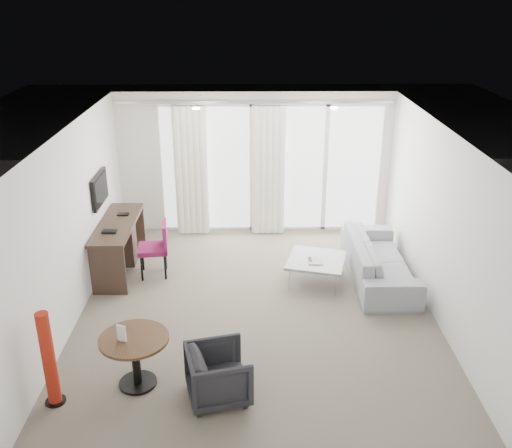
{
  "coord_description": "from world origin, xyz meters",
  "views": [
    {
      "loc": [
        -0.08,
        -7.06,
        4.32
      ],
      "look_at": [
        0.0,
        0.6,
        1.1
      ],
      "focal_mm": 40.0,
      "sensor_mm": 36.0,
      "label": 1
    }
  ],
  "objects_px": {
    "sofa": "(379,259)",
    "coffee_table": "(316,270)",
    "desk_chair": "(153,249)",
    "red_lamp": "(49,359)",
    "rattan_chair_b": "(356,185)",
    "desk": "(119,246)",
    "tub_armchair": "(219,374)",
    "rattan_chair_a": "(278,181)",
    "round_table": "(136,361)"
  },
  "relations": [
    {
      "from": "desk",
      "to": "rattan_chair_a",
      "type": "distance_m",
      "value": 4.36
    },
    {
      "from": "round_table",
      "to": "coffee_table",
      "type": "relative_size",
      "value": 0.93
    },
    {
      "from": "desk",
      "to": "rattan_chair_b",
      "type": "bearing_deg",
      "value": 35.71
    },
    {
      "from": "desk_chair",
      "to": "red_lamp",
      "type": "height_order",
      "value": "red_lamp"
    },
    {
      "from": "round_table",
      "to": "sofa",
      "type": "distance_m",
      "value": 4.23
    },
    {
      "from": "red_lamp",
      "to": "rattan_chair_a",
      "type": "bearing_deg",
      "value": 67.14
    },
    {
      "from": "desk_chair",
      "to": "sofa",
      "type": "bearing_deg",
      "value": -9.62
    },
    {
      "from": "rattan_chair_a",
      "to": "red_lamp",
      "type": "bearing_deg",
      "value": -88.54
    },
    {
      "from": "desk_chair",
      "to": "round_table",
      "type": "distance_m",
      "value": 2.75
    },
    {
      "from": "round_table",
      "to": "rattan_chair_a",
      "type": "distance_m",
      "value": 6.62
    },
    {
      "from": "sofa",
      "to": "coffee_table",
      "type": "bearing_deg",
      "value": 95.6
    },
    {
      "from": "desk",
      "to": "desk_chair",
      "type": "relative_size",
      "value": 1.97
    },
    {
      "from": "desk",
      "to": "sofa",
      "type": "relative_size",
      "value": 0.79
    },
    {
      "from": "rattan_chair_a",
      "to": "rattan_chair_b",
      "type": "bearing_deg",
      "value": 15.63
    },
    {
      "from": "tub_armchair",
      "to": "rattan_chair_b",
      "type": "relative_size",
      "value": 0.95
    },
    {
      "from": "red_lamp",
      "to": "sofa",
      "type": "height_order",
      "value": "red_lamp"
    },
    {
      "from": "round_table",
      "to": "tub_armchair",
      "type": "relative_size",
      "value": 1.17
    },
    {
      "from": "desk_chair",
      "to": "tub_armchair",
      "type": "distance_m",
      "value": 3.21
    },
    {
      "from": "desk",
      "to": "tub_armchair",
      "type": "relative_size",
      "value": 2.58
    },
    {
      "from": "round_table",
      "to": "rattan_chair_b",
      "type": "height_order",
      "value": "rattan_chair_b"
    },
    {
      "from": "tub_armchair",
      "to": "sofa",
      "type": "bearing_deg",
      "value": -54.04
    },
    {
      "from": "desk_chair",
      "to": "red_lamp",
      "type": "distance_m",
      "value": 3.11
    },
    {
      "from": "red_lamp",
      "to": "tub_armchair",
      "type": "xyz_separation_m",
      "value": [
        1.83,
        0.06,
        -0.26
      ]
    },
    {
      "from": "round_table",
      "to": "red_lamp",
      "type": "height_order",
      "value": "red_lamp"
    },
    {
      "from": "rattan_chair_a",
      "to": "desk",
      "type": "bearing_deg",
      "value": -104.37
    },
    {
      "from": "desk",
      "to": "rattan_chair_a",
      "type": "height_order",
      "value": "desk"
    },
    {
      "from": "red_lamp",
      "to": "tub_armchair",
      "type": "height_order",
      "value": "red_lamp"
    },
    {
      "from": "sofa",
      "to": "rattan_chair_b",
      "type": "xyz_separation_m",
      "value": [
        0.24,
        3.5,
        0.04
      ]
    },
    {
      "from": "desk",
      "to": "coffee_table",
      "type": "height_order",
      "value": "desk"
    },
    {
      "from": "coffee_table",
      "to": "sofa",
      "type": "height_order",
      "value": "sofa"
    },
    {
      "from": "desk_chair",
      "to": "rattan_chair_a",
      "type": "xyz_separation_m",
      "value": [
        2.16,
        3.6,
        -0.07
      ]
    },
    {
      "from": "desk_chair",
      "to": "coffee_table",
      "type": "xyz_separation_m",
      "value": [
        2.58,
        -0.25,
        -0.25
      ]
    },
    {
      "from": "red_lamp",
      "to": "round_table",
      "type": "bearing_deg",
      "value": 19.41
    },
    {
      "from": "desk",
      "to": "tub_armchair",
      "type": "xyz_separation_m",
      "value": [
        1.76,
        -3.17,
        -0.1
      ]
    },
    {
      "from": "sofa",
      "to": "rattan_chair_b",
      "type": "relative_size",
      "value": 3.08
    },
    {
      "from": "desk",
      "to": "round_table",
      "type": "height_order",
      "value": "desk"
    },
    {
      "from": "sofa",
      "to": "rattan_chair_a",
      "type": "bearing_deg",
      "value": 20.76
    },
    {
      "from": "rattan_chair_a",
      "to": "sofa",
      "type": "bearing_deg",
      "value": -44.92
    },
    {
      "from": "desk_chair",
      "to": "sofa",
      "type": "relative_size",
      "value": 0.4
    },
    {
      "from": "red_lamp",
      "to": "coffee_table",
      "type": "height_order",
      "value": "red_lamp"
    },
    {
      "from": "sofa",
      "to": "rattan_chair_a",
      "type": "height_order",
      "value": "rattan_chair_a"
    },
    {
      "from": "desk_chair",
      "to": "rattan_chair_a",
      "type": "height_order",
      "value": "desk_chair"
    },
    {
      "from": "desk_chair",
      "to": "round_table",
      "type": "xyz_separation_m",
      "value": [
        0.22,
        -2.74,
        -0.13
      ]
    },
    {
      "from": "sofa",
      "to": "rattan_chair_b",
      "type": "bearing_deg",
      "value": -3.87
    },
    {
      "from": "desk",
      "to": "rattan_chair_b",
      "type": "relative_size",
      "value": 2.44
    },
    {
      "from": "red_lamp",
      "to": "sofa",
      "type": "bearing_deg",
      "value": 34.4
    },
    {
      "from": "tub_armchair",
      "to": "sofa",
      "type": "relative_size",
      "value": 0.31
    },
    {
      "from": "desk_chair",
      "to": "rattan_chair_b",
      "type": "distance_m",
      "value": 5.07
    },
    {
      "from": "coffee_table",
      "to": "rattan_chair_a",
      "type": "height_order",
      "value": "rattan_chair_a"
    },
    {
      "from": "sofa",
      "to": "rattan_chair_a",
      "type": "xyz_separation_m",
      "value": [
        -1.42,
        3.75,
        0.05
      ]
    }
  ]
}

